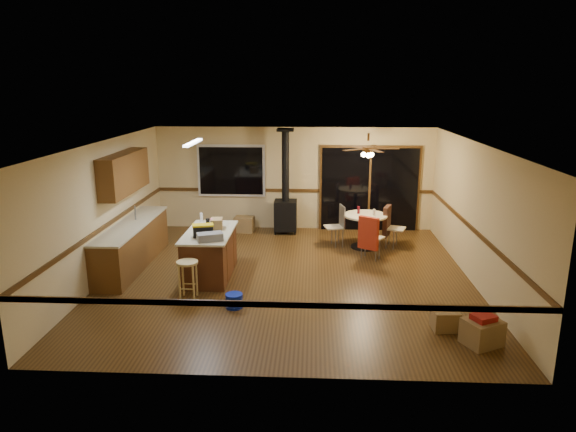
# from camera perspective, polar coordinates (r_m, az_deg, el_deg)

# --- Properties ---
(floor) EXTENTS (7.00, 7.00, 0.00)m
(floor) POSITION_cam_1_polar(r_m,az_deg,el_deg) (10.03, -0.09, -6.80)
(floor) COLOR #4B3114
(floor) RESTS_ON ground
(ceiling) EXTENTS (7.00, 7.00, 0.00)m
(ceiling) POSITION_cam_1_polar(r_m,az_deg,el_deg) (9.40, -0.09, 8.12)
(ceiling) COLOR silver
(ceiling) RESTS_ON ground
(wall_back) EXTENTS (7.00, 0.00, 7.00)m
(wall_back) POSITION_cam_1_polar(r_m,az_deg,el_deg) (13.05, 0.71, 4.16)
(wall_back) COLOR #CFBA83
(wall_back) RESTS_ON ground
(wall_front) EXTENTS (7.00, 0.00, 7.00)m
(wall_front) POSITION_cam_1_polar(r_m,az_deg,el_deg) (6.30, -1.74, -7.36)
(wall_front) COLOR #CFBA83
(wall_front) RESTS_ON ground
(wall_left) EXTENTS (0.00, 7.00, 7.00)m
(wall_left) POSITION_cam_1_polar(r_m,az_deg,el_deg) (10.41, -19.70, 0.63)
(wall_left) COLOR #CFBA83
(wall_left) RESTS_ON ground
(wall_right) EXTENTS (0.00, 7.00, 7.00)m
(wall_right) POSITION_cam_1_polar(r_m,az_deg,el_deg) (10.08, 20.19, 0.15)
(wall_right) COLOR #CFBA83
(wall_right) RESTS_ON ground
(chair_rail) EXTENTS (7.00, 7.00, 0.08)m
(chair_rail) POSITION_cam_1_polar(r_m,az_deg,el_deg) (9.71, -0.09, -1.30)
(chair_rail) COLOR #462C11
(chair_rail) RESTS_ON ground
(window) EXTENTS (1.72, 0.10, 1.32)m
(window) POSITION_cam_1_polar(r_m,az_deg,el_deg) (13.13, -6.32, 5.02)
(window) COLOR black
(window) RESTS_ON ground
(sliding_door) EXTENTS (2.52, 0.10, 2.10)m
(sliding_door) POSITION_cam_1_polar(r_m,az_deg,el_deg) (13.12, 9.03, 2.93)
(sliding_door) COLOR black
(sliding_door) RESTS_ON ground
(lower_cabinets) EXTENTS (0.60, 3.00, 0.86)m
(lower_cabinets) POSITION_cam_1_polar(r_m,az_deg,el_deg) (10.98, -16.89, -3.17)
(lower_cabinets) COLOR brown
(lower_cabinets) RESTS_ON ground
(countertop) EXTENTS (0.64, 3.04, 0.04)m
(countertop) POSITION_cam_1_polar(r_m,az_deg,el_deg) (10.86, -17.07, -0.90)
(countertop) COLOR beige
(countertop) RESTS_ON lower_cabinets
(upper_cabinets) EXTENTS (0.35, 2.00, 0.80)m
(upper_cabinets) POSITION_cam_1_polar(r_m,az_deg,el_deg) (10.87, -17.74, 4.58)
(upper_cabinets) COLOR brown
(upper_cabinets) RESTS_ON ground
(kitchen_island) EXTENTS (0.88, 1.68, 0.90)m
(kitchen_island) POSITION_cam_1_polar(r_m,az_deg,el_deg) (10.06, -8.67, -4.17)
(kitchen_island) COLOR #4C2613
(kitchen_island) RESTS_ON ground
(wood_stove) EXTENTS (0.55, 0.50, 2.52)m
(wood_stove) POSITION_cam_1_polar(r_m,az_deg,el_deg) (12.74, -0.28, 1.28)
(wood_stove) COLOR black
(wood_stove) RESTS_ON ground
(ceiling_fan) EXTENTS (0.24, 0.24, 0.55)m
(ceiling_fan) POSITION_cam_1_polar(r_m,az_deg,el_deg) (11.42, 8.88, 7.14)
(ceiling_fan) COLOR brown
(ceiling_fan) RESTS_ON ceiling
(fluorescent_strip) EXTENTS (0.10, 1.20, 0.04)m
(fluorescent_strip) POSITION_cam_1_polar(r_m,az_deg,el_deg) (9.96, -10.51, 8.01)
(fluorescent_strip) COLOR white
(fluorescent_strip) RESTS_ON ceiling
(toolbox_grey) EXTENTS (0.51, 0.40, 0.14)m
(toolbox_grey) POSITION_cam_1_polar(r_m,az_deg,el_deg) (9.35, -8.68, -2.30)
(toolbox_grey) COLOR slate
(toolbox_grey) RESTS_ON kitchen_island
(toolbox_black) EXTENTS (0.40, 0.27, 0.20)m
(toolbox_black) POSITION_cam_1_polar(r_m,az_deg,el_deg) (9.60, -9.42, -1.68)
(toolbox_black) COLOR black
(toolbox_black) RESTS_ON kitchen_island
(toolbox_yellow_lid) EXTENTS (0.43, 0.29, 0.03)m
(toolbox_yellow_lid) POSITION_cam_1_polar(r_m,az_deg,el_deg) (9.57, -9.45, -1.01)
(toolbox_yellow_lid) COLOR gold
(toolbox_yellow_lid) RESTS_ON toolbox_black
(box_on_island) EXTENTS (0.26, 0.33, 0.20)m
(box_on_island) POSITION_cam_1_polar(r_m,az_deg,el_deg) (10.08, -7.93, -0.84)
(box_on_island) COLOR olive
(box_on_island) RESTS_ON kitchen_island
(bottle_dark) EXTENTS (0.08, 0.08, 0.26)m
(bottle_dark) POSITION_cam_1_polar(r_m,az_deg,el_deg) (9.88, -8.89, -1.02)
(bottle_dark) COLOR black
(bottle_dark) RESTS_ON kitchen_island
(bottle_pink) EXTENTS (0.08, 0.08, 0.20)m
(bottle_pink) POSITION_cam_1_polar(r_m,az_deg,el_deg) (10.08, -8.45, -0.86)
(bottle_pink) COLOR #D84C8C
(bottle_pink) RESTS_ON kitchen_island
(bottle_white) EXTENTS (0.06, 0.06, 0.18)m
(bottle_white) POSITION_cam_1_polar(r_m,az_deg,el_deg) (10.64, -9.61, -0.15)
(bottle_white) COLOR white
(bottle_white) RESTS_ON kitchen_island
(bar_stool) EXTENTS (0.41, 0.41, 0.68)m
(bar_stool) POSITION_cam_1_polar(r_m,az_deg,el_deg) (9.13, -11.04, -6.99)
(bar_stool) COLOR #D2B86F
(bar_stool) RESTS_ON floor
(blue_bucket) EXTENTS (0.38, 0.38, 0.24)m
(blue_bucket) POSITION_cam_1_polar(r_m,az_deg,el_deg) (8.75, -6.01, -9.34)
(blue_bucket) COLOR #0C21B0
(blue_bucket) RESTS_ON floor
(dining_table) EXTENTS (0.98, 0.98, 0.78)m
(dining_table) POSITION_cam_1_polar(r_m,az_deg,el_deg) (11.75, 8.56, -1.00)
(dining_table) COLOR black
(dining_table) RESTS_ON ground
(glass_red) EXTENTS (0.07, 0.07, 0.16)m
(glass_red) POSITION_cam_1_polar(r_m,az_deg,el_deg) (11.75, 7.85, 0.67)
(glass_red) COLOR #590C14
(glass_red) RESTS_ON dining_table
(glass_cream) EXTENTS (0.06, 0.06, 0.14)m
(glass_cream) POSITION_cam_1_polar(r_m,az_deg,el_deg) (11.64, 9.52, 0.42)
(glass_cream) COLOR beige
(glass_cream) RESTS_ON dining_table
(chair_left) EXTENTS (0.49, 0.48, 0.51)m
(chair_left) POSITION_cam_1_polar(r_m,az_deg,el_deg) (11.81, 5.63, -0.55)
(chair_left) COLOR #BFB48E
(chair_left) RESTS_ON ground
(chair_near) EXTENTS (0.60, 0.62, 0.70)m
(chair_near) POSITION_cam_1_polar(r_m,az_deg,el_deg) (10.92, 8.99, -1.88)
(chair_near) COLOR #BFB48E
(chair_near) RESTS_ON ground
(chair_right) EXTENTS (0.58, 0.55, 0.70)m
(chair_right) POSITION_cam_1_polar(r_m,az_deg,el_deg) (11.91, 11.05, -0.59)
(chair_right) COLOR #BFB48E
(chair_right) RESTS_ON ground
(box_under_window) EXTENTS (0.51, 0.42, 0.38)m
(box_under_window) POSITION_cam_1_polar(r_m,az_deg,el_deg) (13.02, -4.89, -0.92)
(box_under_window) COLOR olive
(box_under_window) RESTS_ON floor
(box_corner_a) EXTENTS (0.63, 0.60, 0.38)m
(box_corner_a) POSITION_cam_1_polar(r_m,az_deg,el_deg) (8.04, 20.76, -11.98)
(box_corner_a) COLOR olive
(box_corner_a) RESTS_ON floor
(box_corner_b) EXTENTS (0.41, 0.36, 0.31)m
(box_corner_b) POSITION_cam_1_polar(r_m,az_deg,el_deg) (8.32, 17.06, -10.98)
(box_corner_b) COLOR olive
(box_corner_b) RESTS_ON floor
(box_small_red) EXTENTS (0.39, 0.36, 0.08)m
(box_small_red) POSITION_cam_1_polar(r_m,az_deg,el_deg) (7.95, 20.91, -10.49)
(box_small_red) COLOR maroon
(box_small_red) RESTS_ON box_corner_a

